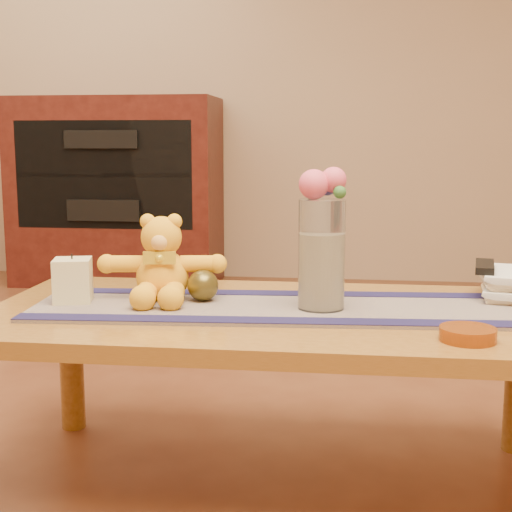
# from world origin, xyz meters

# --- Properties ---
(floor) EXTENTS (5.50, 5.50, 0.00)m
(floor) POSITION_xyz_m (0.00, 0.00, 0.00)
(floor) COLOR #5A2D19
(floor) RESTS_ON ground
(wall_back) EXTENTS (5.50, 0.00, 5.50)m
(wall_back) POSITION_xyz_m (0.00, 2.75, 1.35)
(wall_back) COLOR tan
(wall_back) RESTS_ON floor
(coffee_table_top) EXTENTS (1.40, 0.70, 0.04)m
(coffee_table_top) POSITION_xyz_m (0.00, 0.00, 0.43)
(coffee_table_top) COLOR brown
(coffee_table_top) RESTS_ON floor
(table_leg_bl) EXTENTS (0.07, 0.07, 0.41)m
(table_leg_bl) POSITION_xyz_m (-0.64, 0.29, 0.21)
(table_leg_bl) COLOR brown
(table_leg_bl) RESTS_ON floor
(persian_runner) EXTENTS (1.22, 0.42, 0.01)m
(persian_runner) POSITION_xyz_m (0.01, 0.00, 0.45)
(persian_runner) COLOR #191845
(persian_runner) RESTS_ON coffee_table_top
(runner_border_near) EXTENTS (1.20, 0.14, 0.00)m
(runner_border_near) POSITION_xyz_m (0.02, -0.14, 0.46)
(runner_border_near) COLOR #17153F
(runner_border_near) RESTS_ON persian_runner
(runner_border_far) EXTENTS (1.20, 0.14, 0.00)m
(runner_border_far) POSITION_xyz_m (0.00, 0.15, 0.46)
(runner_border_far) COLOR #17153F
(runner_border_far) RESTS_ON persian_runner
(teddy_bear) EXTENTS (0.33, 0.28, 0.20)m
(teddy_bear) POSITION_xyz_m (-0.29, 0.05, 0.56)
(teddy_bear) COLOR #F3AC1E
(teddy_bear) RESTS_ON persian_runner
(pillar_candle) EXTENTS (0.11, 0.11, 0.11)m
(pillar_candle) POSITION_xyz_m (-0.51, -0.01, 0.51)
(pillar_candle) COLOR beige
(pillar_candle) RESTS_ON persian_runner
(candle_wick) EXTENTS (0.00, 0.00, 0.01)m
(candle_wick) POSITION_xyz_m (-0.51, -0.01, 0.57)
(candle_wick) COLOR black
(candle_wick) RESTS_ON pillar_candle
(glass_vase) EXTENTS (0.11, 0.11, 0.26)m
(glass_vase) POSITION_xyz_m (0.11, -0.01, 0.59)
(glass_vase) COLOR silver
(glass_vase) RESTS_ON persian_runner
(potpourri_fill) EXTENTS (0.09, 0.09, 0.18)m
(potpourri_fill) POSITION_xyz_m (0.11, -0.01, 0.55)
(potpourri_fill) COLOR beige
(potpourri_fill) RESTS_ON glass_vase
(rose_left) EXTENTS (0.07, 0.07, 0.07)m
(rose_left) POSITION_xyz_m (0.09, -0.02, 0.75)
(rose_left) COLOR #E25070
(rose_left) RESTS_ON glass_vase
(rose_right) EXTENTS (0.06, 0.06, 0.06)m
(rose_right) POSITION_xyz_m (0.13, -0.00, 0.76)
(rose_right) COLOR #E25070
(rose_right) RESTS_ON glass_vase
(blue_flower_back) EXTENTS (0.04, 0.04, 0.04)m
(blue_flower_back) POSITION_xyz_m (0.12, 0.03, 0.75)
(blue_flower_back) COLOR #454797
(blue_flower_back) RESTS_ON glass_vase
(blue_flower_side) EXTENTS (0.04, 0.04, 0.04)m
(blue_flower_side) POSITION_xyz_m (0.08, 0.01, 0.74)
(blue_flower_side) COLOR #454797
(blue_flower_side) RESTS_ON glass_vase
(leaf_sprig) EXTENTS (0.03, 0.03, 0.03)m
(leaf_sprig) POSITION_xyz_m (0.15, -0.03, 0.74)
(leaf_sprig) COLOR #33662D
(leaf_sprig) RESTS_ON glass_vase
(bronze_ball) EXTENTS (0.10, 0.10, 0.08)m
(bronze_ball) POSITION_xyz_m (-0.19, 0.04, 0.50)
(bronze_ball) COLOR #4A4018
(bronze_ball) RESTS_ON persian_runner
(book_bottom) EXTENTS (0.19, 0.24, 0.02)m
(book_bottom) POSITION_xyz_m (0.52, 0.19, 0.46)
(book_bottom) COLOR beige
(book_bottom) RESTS_ON coffee_table_top
(book_lower) EXTENTS (0.22, 0.26, 0.02)m
(book_lower) POSITION_xyz_m (0.52, 0.19, 0.48)
(book_lower) COLOR beige
(book_lower) RESTS_ON book_bottom
(book_upper) EXTENTS (0.18, 0.23, 0.02)m
(book_upper) POSITION_xyz_m (0.51, 0.20, 0.50)
(book_upper) COLOR beige
(book_upper) RESTS_ON book_lower
(book_top) EXTENTS (0.21, 0.26, 0.02)m
(book_top) POSITION_xyz_m (0.52, 0.19, 0.52)
(book_top) COLOR beige
(book_top) RESTS_ON book_upper
(tv_remote) EXTENTS (0.07, 0.17, 0.02)m
(tv_remote) POSITION_xyz_m (0.52, 0.18, 0.54)
(tv_remote) COLOR black
(tv_remote) RESTS_ON book_top
(amber_dish) EXTENTS (0.14, 0.14, 0.03)m
(amber_dish) POSITION_xyz_m (0.41, -0.22, 0.46)
(amber_dish) COLOR #BF5914
(amber_dish) RESTS_ON coffee_table_top
(media_cabinet) EXTENTS (1.20, 0.50, 1.10)m
(media_cabinet) POSITION_xyz_m (-1.20, 2.48, 0.55)
(media_cabinet) COLOR black
(media_cabinet) RESTS_ON floor
(cabinet_cavity) EXTENTS (1.02, 0.03, 0.61)m
(cabinet_cavity) POSITION_xyz_m (-1.20, 2.25, 0.66)
(cabinet_cavity) COLOR black
(cabinet_cavity) RESTS_ON media_cabinet
(cabinet_shelf) EXTENTS (1.02, 0.20, 0.02)m
(cabinet_shelf) POSITION_xyz_m (-1.20, 2.33, 0.66)
(cabinet_shelf) COLOR black
(cabinet_shelf) RESTS_ON media_cabinet
(stereo_upper) EXTENTS (0.42, 0.28, 0.10)m
(stereo_upper) POSITION_xyz_m (-1.20, 2.35, 0.86)
(stereo_upper) COLOR black
(stereo_upper) RESTS_ON media_cabinet
(stereo_lower) EXTENTS (0.42, 0.28, 0.12)m
(stereo_lower) POSITION_xyz_m (-1.20, 2.35, 0.46)
(stereo_lower) COLOR black
(stereo_lower) RESTS_ON media_cabinet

